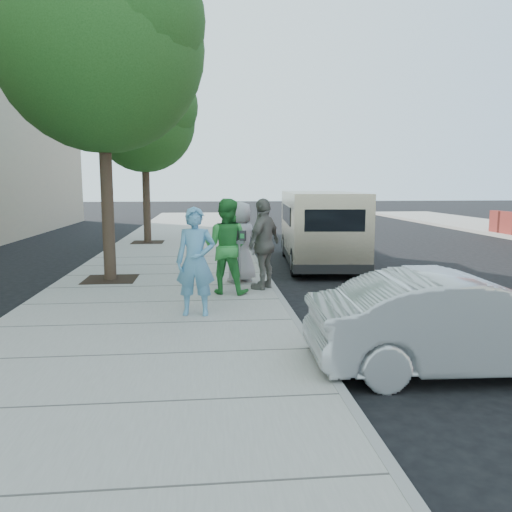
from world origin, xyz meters
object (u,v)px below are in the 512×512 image
tree_near (103,40)px  person_gray_shirt (240,242)px  person_green_shirt (226,246)px  person_striped_polo (264,244)px  sedan (463,323)px  person_officer (196,261)px  tree_far (145,116)px  van (320,226)px  parking_meter (239,248)px

tree_near → person_gray_shirt: tree_near is taller
person_green_shirt → person_striped_polo: size_ratio=1.00×
sedan → person_officer: size_ratio=2.09×
person_striped_polo → tree_near: bearing=-75.1°
tree_far → person_green_shirt: bearing=-74.3°
sedan → person_officer: person_officer is taller
van → person_officer: van is taller
parking_meter → person_gray_shirt: (0.12, 1.35, -0.03)m
person_officer → sedan: bearing=-30.9°
person_officer → parking_meter: bearing=67.2°
tree_near → person_green_shirt: size_ratio=3.87×
van → parking_meter: bearing=-115.3°
person_officer → person_gray_shirt: person_officer is taller
tree_far → parking_meter: 10.66m
tree_far → van: (5.56, -5.00, -3.75)m
van → person_gray_shirt: (-2.56, -3.18, -0.07)m
parking_meter → van: (2.68, 4.53, 0.04)m
parking_meter → van: van is taller
tree_near → person_gray_shirt: (3.00, -0.59, -4.48)m
person_striped_polo → parking_meter: bearing=-9.0°
person_green_shirt → person_striped_polo: (0.82, 0.38, -0.00)m
sedan → person_striped_polo: size_ratio=2.00×
tree_near → van: bearing=25.0°
van → person_green_shirt: bearing=-118.7°
parking_meter → person_officer: bearing=-97.4°
van → person_officer: size_ratio=3.20×
tree_far → person_officer: 11.85m
person_gray_shirt → person_officer: bearing=44.1°
tree_near → van: 7.56m
sedan → tree_near: bearing=44.0°
tree_near → parking_meter: size_ratio=5.74×
sedan → van: bearing=1.2°
person_green_shirt → person_gray_shirt: 1.22m
person_gray_shirt → van: bearing=-156.2°
parking_meter → van: bearing=81.3°
tree_near → person_gray_shirt: 5.42m
tree_far → parking_meter: bearing=-73.2°
tree_near → parking_meter: bearing=-33.8°
person_green_shirt → person_striped_polo: bearing=-136.7°
tree_far → parking_meter: (2.88, -9.53, -3.78)m
tree_far → sedan: bearing=-68.2°
van → person_striped_polo: bearing=-112.7°
parking_meter → person_gray_shirt: 1.35m
tree_far → van: tree_far is taller
tree_near → person_striped_polo: tree_near is taller
tree_far → person_gray_shirt: bearing=-69.9°
tree_near → tree_far: (-0.00, 7.60, -0.66)m
parking_meter → person_gray_shirt: size_ratio=0.71×
tree_near → person_officer: bearing=-59.2°
van → sedan: van is taller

